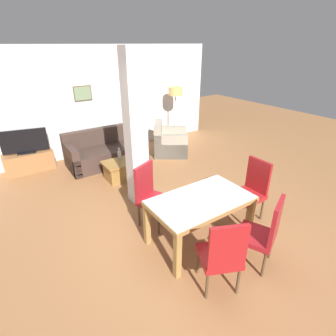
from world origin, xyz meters
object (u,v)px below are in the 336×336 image
(dining_chair_far_left, at_px, (150,193))
(coffee_table, at_px, (119,170))
(dining_table, at_px, (200,208))
(tv_screen, at_px, (24,142))
(floor_lamp, at_px, (175,96))
(dining_chair_near_left, at_px, (222,254))
(bottle, at_px, (119,155))
(dining_chair_head_right, at_px, (252,188))
(armchair, at_px, (169,143))
(dining_chair_near_right, at_px, (264,231))
(sofa, at_px, (106,152))
(tv_stand, at_px, (29,162))

(dining_chair_far_left, height_order, coffee_table, dining_chair_far_left)
(dining_table, distance_m, tv_screen, 4.41)
(floor_lamp, bearing_deg, coffee_table, -152.02)
(dining_chair_near_left, distance_m, bottle, 3.49)
(dining_chair_near_left, height_order, coffee_table, dining_chair_near_left)
(bottle, bearing_deg, dining_chair_near_left, -95.06)
(dining_chair_head_right, relative_size, floor_lamp, 0.64)
(armchair, bearing_deg, tv_screen, -71.14)
(dining_chair_head_right, distance_m, armchair, 3.19)
(dining_chair_head_right, height_order, dining_chair_near_right, same)
(dining_chair_far_left, relative_size, dining_chair_near_left, 1.00)
(dining_table, height_order, armchair, armchair)
(sofa, height_order, tv_stand, sofa)
(coffee_table, bearing_deg, dining_chair_far_left, -96.75)
(dining_table, distance_m, floor_lamp, 4.48)
(dining_chair_far_left, relative_size, floor_lamp, 0.64)
(armchair, bearing_deg, coffee_table, -35.95)
(coffee_table, height_order, floor_lamp, floor_lamp)
(sofa, xyz_separation_m, coffee_table, (-0.12, -0.99, -0.08))
(sofa, bearing_deg, dining_chair_far_left, 83.27)
(dining_chair_head_right, bearing_deg, bottle, 23.72)
(dining_chair_head_right, height_order, floor_lamp, floor_lamp)
(dining_table, xyz_separation_m, dining_chair_far_left, (-0.36, 0.80, -0.03))
(coffee_table, bearing_deg, floor_lamp, 27.98)
(dining_chair_far_left, distance_m, bottle, 1.89)
(dining_chair_near_left, bearing_deg, sofa, 109.85)
(dining_chair_near_right, height_order, floor_lamp, floor_lamp)
(dining_table, bearing_deg, dining_chair_near_left, -114.08)
(dining_chair_near_left, relative_size, floor_lamp, 0.64)
(dining_chair_far_left, height_order, tv_screen, dining_chair_far_left)
(dining_chair_head_right, height_order, bottle, dining_chair_head_right)
(dining_chair_near_right, height_order, sofa, dining_chair_near_right)
(dining_chair_head_right, relative_size, armchair, 0.84)
(dining_chair_far_left, xyz_separation_m, bottle, (0.31, 1.87, -0.05))
(coffee_table, distance_m, bottle, 0.35)
(dining_chair_near_right, height_order, tv_stand, dining_chair_near_right)
(dining_chair_far_left, distance_m, floor_lamp, 4.06)
(tv_stand, distance_m, tv_screen, 0.49)
(sofa, bearing_deg, bottle, 89.27)
(dining_chair_near_right, xyz_separation_m, coffee_table, (-0.52, 3.33, -0.34))
(dining_chair_near_right, bearing_deg, armchair, 48.76)
(dining_chair_head_right, bearing_deg, tv_stand, 34.83)
(armchair, distance_m, bottle, 1.74)
(dining_chair_near_left, xyz_separation_m, tv_stand, (-1.35, 4.87, -0.33))
(floor_lamp, bearing_deg, tv_stand, 176.15)
(sofa, relative_size, coffee_table, 3.01)
(dining_chair_far_left, relative_size, sofa, 0.55)
(coffee_table, bearing_deg, dining_table, -86.36)
(armchair, bearing_deg, floor_lamp, 169.33)
(tv_screen, bearing_deg, armchair, 176.04)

